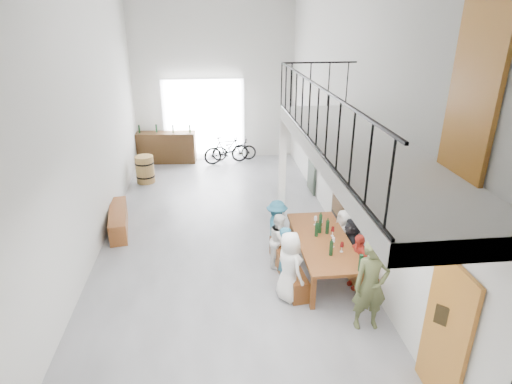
{
  "coord_description": "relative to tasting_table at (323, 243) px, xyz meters",
  "views": [
    {
      "loc": [
        -0.2,
        -8.96,
        4.9
      ],
      "look_at": [
        0.73,
        -0.5,
        1.31
      ],
      "focal_mm": 30.0,
      "sensor_mm": 36.0,
      "label": 1
    }
  ],
  "objects": [
    {
      "name": "tasting_table",
      "position": [
        0.0,
        0.0,
        0.0
      ],
      "size": [
        1.02,
        2.46,
        0.79
      ],
      "rotation": [
        0.0,
        0.0,
        -0.01
      ],
      "color": "brown",
      "rests_on": "ground"
    },
    {
      "name": "bench_wall",
      "position": [
        0.62,
        0.05,
        -0.46
      ],
      "size": [
        0.34,
        2.12,
        0.49
      ],
      "primitive_type": "cube",
      "rotation": [
        0.0,
        0.0,
        0.03
      ],
      "color": "brown",
      "rests_on": "ground"
    },
    {
      "name": "guest_left_c",
      "position": [
        -0.78,
        0.45,
        -0.13
      ],
      "size": [
        0.6,
        0.68,
        1.16
      ],
      "primitive_type": "imported",
      "rotation": [
        0.0,
        0.0,
        1.22
      ],
      "color": "white",
      "rests_on": "ground"
    },
    {
      "name": "gateway_portal",
      "position": [
        -2.31,
        7.75,
        0.69
      ],
      "size": [
        2.8,
        0.08,
        2.8
      ],
      "primitive_type": "cube",
      "color": "white",
      "rests_on": "ground"
    },
    {
      "name": "tableware",
      "position": [
        0.06,
        0.12,
        0.23
      ],
      "size": [
        0.39,
        1.28,
        0.35
      ],
      "color": "black",
      "rests_on": "tasting_table"
    },
    {
      "name": "room_walls",
      "position": [
        -1.91,
        1.81,
        2.85
      ],
      "size": [
        12.0,
        12.0,
        12.0
      ],
      "color": "silver",
      "rests_on": "ground"
    },
    {
      "name": "balcony",
      "position": [
        0.07,
        -1.32,
        2.26
      ],
      "size": [
        1.52,
        5.62,
        4.0
      ],
      "color": "silver",
      "rests_on": "ground"
    },
    {
      "name": "guest_right_a",
      "position": [
        0.55,
        -0.48,
        -0.14
      ],
      "size": [
        0.41,
        0.71,
        1.13
      ],
      "primitive_type": "imported",
      "rotation": [
        0.0,
        0.0,
        -1.35
      ],
      "color": "#B02A1E",
      "rests_on": "ground"
    },
    {
      "name": "floor",
      "position": [
        -1.91,
        1.81,
        -0.71
      ],
      "size": [
        12.0,
        12.0,
        0.0
      ],
      "primitive_type": "plane",
      "color": "slate",
      "rests_on": "ground"
    },
    {
      "name": "guest_left_d",
      "position": [
        -0.77,
        0.95,
        -0.09
      ],
      "size": [
        0.61,
        0.87,
        1.23
      ],
      "primitive_type": "imported",
      "rotation": [
        0.0,
        0.0,
        1.36
      ],
      "color": "#235D75",
      "rests_on": "ground"
    },
    {
      "name": "oak_barrel",
      "position": [
        -4.16,
        5.56,
        -0.28
      ],
      "size": [
        0.57,
        0.57,
        0.84
      ],
      "color": "brown",
      "rests_on": "ground"
    },
    {
      "name": "guest_left_a",
      "position": [
        -0.79,
        -0.7,
        -0.03
      ],
      "size": [
        0.65,
        0.78,
        1.35
      ],
      "primitive_type": "imported",
      "rotation": [
        0.0,
        0.0,
        1.97
      ],
      "color": "white",
      "rests_on": "ground"
    },
    {
      "name": "counter_bottles",
      "position": [
        -3.66,
        7.44,
        0.5
      ],
      "size": [
        1.78,
        0.2,
        0.28
      ],
      "color": "black",
      "rests_on": "serving_counter"
    },
    {
      "name": "host_standing",
      "position": [
        0.37,
        -1.6,
        0.1
      ],
      "size": [
        0.6,
        0.4,
        1.61
      ],
      "primitive_type": "imported",
      "rotation": [
        0.0,
        0.0,
        -0.02
      ],
      "color": "#4E5530",
      "rests_on": "ground"
    },
    {
      "name": "bench_inner",
      "position": [
        -0.69,
        -0.01,
        -0.49
      ],
      "size": [
        0.48,
        1.9,
        0.43
      ],
      "primitive_type": "cube",
      "rotation": [
        0.0,
        0.0,
        0.1
      ],
      "color": "brown",
      "rests_on": "ground"
    },
    {
      "name": "guest_left_b",
      "position": [
        -0.77,
        -0.25,
        -0.09
      ],
      "size": [
        0.42,
        0.52,
        1.23
      ],
      "primitive_type": "imported",
      "rotation": [
        0.0,
        0.0,
        1.24
      ],
      "color": "#235D75",
      "rests_on": "ground"
    },
    {
      "name": "side_bench",
      "position": [
        -4.41,
        2.42,
        -0.46
      ],
      "size": [
        0.67,
        1.81,
        0.5
      ],
      "primitive_type": "cube",
      "rotation": [
        0.0,
        0.0,
        0.16
      ],
      "color": "brown",
      "rests_on": "ground"
    },
    {
      "name": "bicycle_far",
      "position": [
        -1.58,
        7.1,
        -0.22
      ],
      "size": [
        1.66,
        0.81,
        0.96
      ],
      "primitive_type": "imported",
      "rotation": [
        0.0,
        0.0,
        1.8
      ],
      "color": "black",
      "rests_on": "ground"
    },
    {
      "name": "guest_right_c",
      "position": [
        0.6,
        0.63,
        -0.16
      ],
      "size": [
        0.49,
        0.61,
        1.08
      ],
      "primitive_type": "imported",
      "rotation": [
        0.0,
        0.0,
        -1.26
      ],
      "color": "white",
      "rests_on": "ground"
    },
    {
      "name": "bicycle_near",
      "position": [
        -1.3,
        7.41,
        -0.29
      ],
      "size": [
        1.58,
        0.58,
        0.82
      ],
      "primitive_type": "imported",
      "rotation": [
        0.0,
        0.0,
        1.59
      ],
      "color": "black",
      "rests_on": "ground"
    },
    {
      "name": "serving_counter",
      "position": [
        -3.66,
        7.46,
        -0.17
      ],
      "size": [
        2.06,
        0.71,
        1.07
      ],
      "primitive_type": "cube",
      "rotation": [
        0.0,
        0.0,
        -0.07
      ],
      "color": "#3C250F",
      "rests_on": "ground"
    },
    {
      "name": "potted_plant",
      "position": [
        0.54,
        2.02,
        -0.5
      ],
      "size": [
        0.45,
        0.41,
        0.42
      ],
      "primitive_type": "imported",
      "rotation": [
        0.0,
        0.0,
        0.24
      ],
      "color": "#1F4F1C",
      "rests_on": "ground"
    },
    {
      "name": "right_wall_decor",
      "position": [
        0.79,
        -0.06,
        1.04
      ],
      "size": [
        0.07,
        8.28,
        5.07
      ],
      "color": "#A96720",
      "rests_on": "ground"
    },
    {
      "name": "guest_right_b",
      "position": [
        0.64,
        0.18,
        -0.14
      ],
      "size": [
        0.51,
        1.09,
        1.13
      ],
      "primitive_type": "imported",
      "rotation": [
        0.0,
        0.0,
        -1.75
      ],
      "color": "black",
      "rests_on": "ground"
    }
  ]
}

